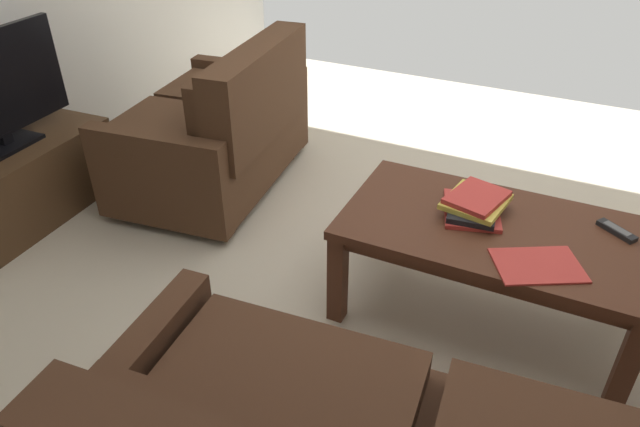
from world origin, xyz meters
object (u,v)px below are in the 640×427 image
object	(u,v)px
coffee_table	(493,239)
tv_remote	(617,231)
book_stack	(474,204)
loveseat_near	(220,129)
tv_stand	(20,182)
loose_magazine	(538,265)

from	to	relation	value
coffee_table	tv_remote	size ratio (longest dim) A/B	7.77
book_stack	loveseat_near	bearing A→B (deg)	-15.44
tv_stand	book_stack	world-z (taller)	book_stack
loveseat_near	loose_magazine	xyz separation A→B (m)	(-1.85, 0.68, 0.11)
coffee_table	book_stack	distance (m)	0.16
coffee_table	tv_stand	world-z (taller)	coffee_table
coffee_table	tv_remote	bearing A→B (deg)	-160.59
loveseat_near	book_stack	xyz separation A→B (m)	(-1.55, 0.43, 0.15)
tv_stand	tv_remote	size ratio (longest dim) A/B	6.52
tv_stand	loose_magazine	world-z (taller)	loose_magazine
loveseat_near	book_stack	size ratio (longest dim) A/B	3.78
tv_stand	loose_magazine	distance (m)	2.66
loveseat_near	loose_magazine	size ratio (longest dim) A/B	4.22
tv_stand	loveseat_near	bearing A→B (deg)	-135.87
book_stack	loose_magazine	world-z (taller)	book_stack
tv_remote	loveseat_near	bearing A→B (deg)	-8.94
tv_remote	loose_magazine	distance (m)	0.43
loveseat_near	tv_stand	size ratio (longest dim) A/B	1.28
tv_remote	book_stack	bearing A→B (deg)	10.32
loveseat_near	loose_magazine	world-z (taller)	loveseat_near
loveseat_near	book_stack	world-z (taller)	loveseat_near
tv_stand	tv_remote	world-z (taller)	tv_remote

